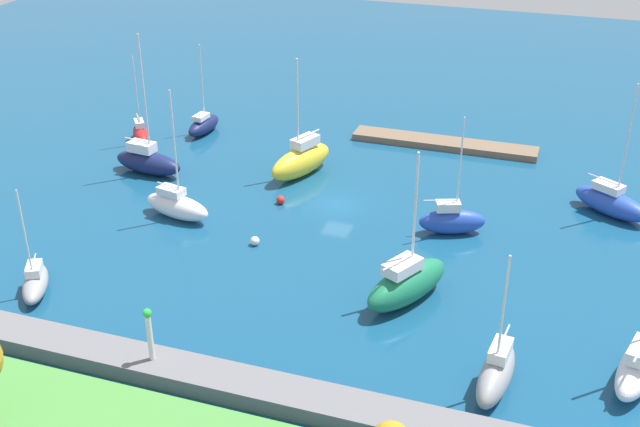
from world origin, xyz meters
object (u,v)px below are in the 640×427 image
sailboat_gray_far_north (35,282)px  sailboat_white_far_south (177,205)px  mooring_buoy_red (281,200)px  sailboat_white_near_pier (640,364)px  pier_dock (444,143)px  sailboat_blue_off_beacon (611,202)px  sailboat_yellow_lone_north (301,160)px  harbor_beacon (149,331)px  sailboat_blue_by_breakwater (452,220)px  sailboat_navy_mid_basin (148,161)px  sailboat_navy_lone_south (204,125)px  sailboat_green_east_end (407,283)px  sailboat_red_along_channel (141,134)px  sailboat_gray_center_basin (496,373)px  mooring_buoy_white (255,241)px

sailboat_gray_far_north → sailboat_white_far_south: size_ratio=0.73×
mooring_buoy_red → sailboat_white_near_pier: bearing=152.2°
pier_dock → sailboat_blue_off_beacon: 19.71m
pier_dock → sailboat_yellow_lone_north: bearing=44.5°
sailboat_yellow_lone_north → harbor_beacon: bearing=23.1°
sailboat_white_far_south → sailboat_blue_off_beacon: bearing=31.7°
sailboat_blue_by_breakwater → sailboat_gray_far_north: bearing=-165.7°
sailboat_white_far_south → sailboat_navy_mid_basin: sailboat_navy_mid_basin is taller
sailboat_navy_lone_south → sailboat_yellow_lone_north: size_ratio=0.83×
harbor_beacon → sailboat_yellow_lone_north: bearing=-87.5°
sailboat_blue_off_beacon → sailboat_white_far_south: 37.60m
mooring_buoy_red → sailboat_green_east_end: bearing=140.7°
sailboat_red_along_channel → sailboat_navy_mid_basin: size_ratio=0.69×
sailboat_green_east_end → mooring_buoy_red: 18.40m
harbor_beacon → sailboat_white_near_pier: (-28.80, -8.95, -2.01)m
sailboat_red_along_channel → sailboat_green_east_end: bearing=20.9°
sailboat_white_far_south → sailboat_white_near_pier: sailboat_white_far_south is taller
sailboat_white_far_south → mooring_buoy_red: 9.21m
sailboat_navy_mid_basin → sailboat_gray_center_basin: 42.04m
sailboat_green_east_end → sailboat_white_near_pier: sailboat_green_east_end is taller
sailboat_red_along_channel → sailboat_gray_center_basin: 49.51m
pier_dock → sailboat_navy_mid_basin: size_ratio=1.40×
sailboat_blue_by_breakwater → harbor_beacon: bearing=-141.1°
sailboat_green_east_end → sailboat_red_along_channel: 39.06m
sailboat_white_far_south → mooring_buoy_white: bearing=-3.7°
sailboat_blue_off_beacon → sailboat_gray_center_basin: size_ratio=1.23×
sailboat_yellow_lone_north → sailboat_white_far_south: bearing=-10.8°
mooring_buoy_white → sailboat_gray_far_north: bearing=43.1°
sailboat_green_east_end → sailboat_navy_lone_south: bearing=75.6°
sailboat_yellow_lone_north → sailboat_navy_mid_basin: sailboat_navy_mid_basin is taller
sailboat_navy_mid_basin → sailboat_blue_by_breakwater: 30.05m
sailboat_gray_center_basin → sailboat_navy_lone_south: bearing=-126.1°
sailboat_gray_far_north → sailboat_blue_off_beacon: bearing=95.4°
mooring_buoy_white → mooring_buoy_red: size_ratio=0.99×
sailboat_yellow_lone_north → pier_dock: bearing=155.1°
sailboat_navy_mid_basin → mooring_buoy_white: bearing=-25.9°
sailboat_white_far_south → sailboat_blue_by_breakwater: 23.42m
sailboat_blue_off_beacon → sailboat_white_near_pier: (-1.91, 23.06, 0.05)m
sailboat_green_east_end → sailboat_yellow_lone_north: size_ratio=0.99×
sailboat_yellow_lone_north → sailboat_navy_mid_basin: (14.16, 4.32, -0.28)m
sailboat_green_east_end → mooring_buoy_white: size_ratio=15.18×
sailboat_navy_mid_basin → sailboat_yellow_lone_north: bearing=23.6°
sailboat_gray_far_north → sailboat_white_near_pier: 41.68m
sailboat_yellow_lone_north → sailboat_blue_by_breakwater: sailboat_yellow_lone_north is taller
harbor_beacon → sailboat_blue_off_beacon: (-26.89, -32.01, -2.06)m
sailboat_white_far_south → mooring_buoy_white: size_ratio=15.29×
sailboat_blue_off_beacon → sailboat_yellow_lone_north: size_ratio=1.03×
sailboat_gray_far_north → sailboat_white_near_pier: bearing=66.4°
sailboat_white_far_south → sailboat_green_east_end: sailboat_white_far_south is taller
sailboat_navy_lone_south → sailboat_green_east_end: size_ratio=0.84×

